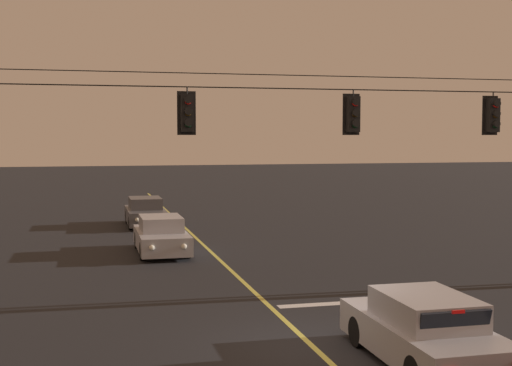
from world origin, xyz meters
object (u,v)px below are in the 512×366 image
traffic_light_centre (353,114)px  car_oncoming_trailing (145,213)px  car_oncoming_lead (161,236)px  traffic_light_right_inner (493,115)px  car_waiting_near_lane (424,331)px  traffic_light_left_inner (187,113)px

traffic_light_centre → car_oncoming_trailing: bearing=104.3°
car_oncoming_lead → car_oncoming_trailing: size_ratio=1.00×
traffic_light_right_inner → traffic_light_centre: bearing=180.0°
traffic_light_right_inner → car_waiting_near_lane: (-4.96, -5.60, -4.36)m
traffic_light_left_inner → car_waiting_near_lane: 8.04m
traffic_light_centre → car_waiting_near_lane: bearing=-97.4°
traffic_light_right_inner → car_waiting_near_lane: bearing=-131.5°
traffic_light_centre → car_oncoming_trailing: (-4.24, 16.64, -4.36)m
traffic_light_left_inner → traffic_light_right_inner: bearing=0.0°
car_oncoming_lead → car_oncoming_trailing: (0.08, 8.18, 0.00)m
traffic_light_left_inner → car_oncoming_lead: size_ratio=0.28×
car_oncoming_lead → car_waiting_near_lane: bearing=-75.7°
traffic_light_left_inner → traffic_light_right_inner: (8.74, 0.00, 0.00)m
traffic_light_left_inner → car_oncoming_trailing: traffic_light_left_inner is taller
traffic_light_left_inner → traffic_light_centre: same height
traffic_light_right_inner → car_oncoming_lead: 12.80m
car_oncoming_lead → traffic_light_left_inner: bearing=-91.3°
traffic_light_right_inner → car_oncoming_lead: (-8.55, 8.46, -4.36)m
traffic_light_right_inner → car_oncoming_lead: size_ratio=0.28×
traffic_light_left_inner → traffic_light_centre: 4.50m
traffic_light_left_inner → car_oncoming_trailing: size_ratio=0.28×
car_waiting_near_lane → car_oncoming_trailing: 22.52m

